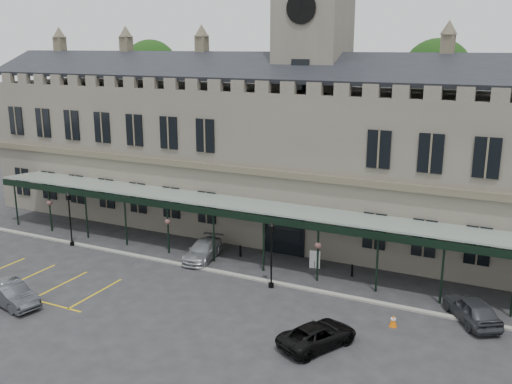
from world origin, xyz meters
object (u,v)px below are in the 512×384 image
at_px(lamp_post_mid, 271,249).
at_px(sign_board, 315,260).
at_px(clock_tower, 312,75).
at_px(car_taxi, 203,250).
at_px(station_building, 310,159).
at_px(traffic_cone, 393,321).
at_px(car_right_a, 472,309).
at_px(car_left_b, 11,294).
at_px(car_van, 318,335).
at_px(lamp_post_left, 70,214).

distance_m(lamp_post_mid, sign_board, 5.03).
distance_m(clock_tower, lamp_post_mid, 15.36).
xyz_separation_m(lamp_post_mid, car_taxi, (-6.68, 2.44, -2.02)).
height_order(station_building, traffic_cone, station_building).
height_order(traffic_cone, car_right_a, car_right_a).
bearing_deg(traffic_cone, lamp_post_mid, 167.61).
xyz_separation_m(car_left_b, car_van, (18.50, 3.61, -0.11)).
relative_size(lamp_post_left, traffic_cone, 6.25).
bearing_deg(lamp_post_left, car_taxi, 10.57).
bearing_deg(station_building, car_right_a, -36.46).
relative_size(clock_tower, car_left_b, 5.58).
bearing_deg(car_taxi, car_right_a, -13.94).
height_order(car_van, car_right_a, car_right_a).
height_order(station_building, car_van, station_building).
distance_m(clock_tower, traffic_cone, 20.83).
distance_m(clock_tower, sign_board, 14.53).
distance_m(car_left_b, car_taxi, 13.47).
bearing_deg(car_van, traffic_cone, -100.50).
xyz_separation_m(lamp_post_left, sign_board, (18.96, 3.96, -1.96)).
relative_size(clock_tower, sign_board, 18.97).
xyz_separation_m(station_building, car_taxi, (-5.00, -8.63, -5.80)).
bearing_deg(car_van, lamp_post_left, 12.80).
height_order(traffic_cone, sign_board, sign_board).
relative_size(station_building, lamp_post_left, 13.68).
bearing_deg(traffic_cone, clock_tower, 127.81).
bearing_deg(traffic_cone, station_building, 128.00).
height_order(station_building, car_taxi, station_building).
distance_m(car_van, car_right_a, 9.54).
relative_size(station_building, car_taxi, 13.02).
distance_m(traffic_cone, car_taxi, 15.69).
height_order(clock_tower, car_left_b, clock_tower).
bearing_deg(car_taxi, car_van, -43.14).
bearing_deg(car_van, car_right_a, -109.24).
xyz_separation_m(clock_tower, lamp_post_left, (-15.88, -10.75, -10.51)).
bearing_deg(car_right_a, sign_board, -51.54).
height_order(lamp_post_mid, car_right_a, lamp_post_mid).
distance_m(car_taxi, car_right_a, 19.06).
xyz_separation_m(station_building, lamp_post_left, (-15.88, -10.66, -3.87)).
height_order(lamp_post_left, traffic_cone, lamp_post_left).
distance_m(clock_tower, car_right_a, 21.37).
xyz_separation_m(lamp_post_mid, traffic_cone, (8.41, -1.85, -2.34)).
bearing_deg(car_left_b, station_building, -17.15).
xyz_separation_m(sign_board, car_van, (3.92, -10.13, -0.01)).
height_order(sign_board, car_taxi, car_taxi).
bearing_deg(clock_tower, car_taxi, -119.84).
relative_size(sign_board, car_taxi, 0.28).
bearing_deg(traffic_cone, car_taxi, 164.14).
distance_m(lamp_post_left, lamp_post_mid, 17.56).
xyz_separation_m(car_left_b, car_right_a, (25.49, 10.10, 0.03)).
relative_size(sign_board, car_right_a, 0.29).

